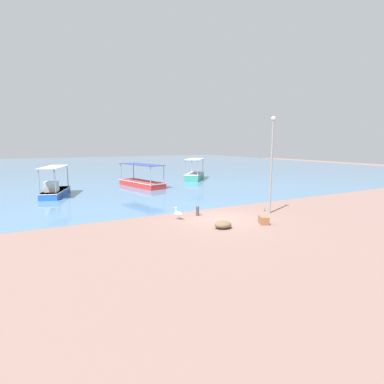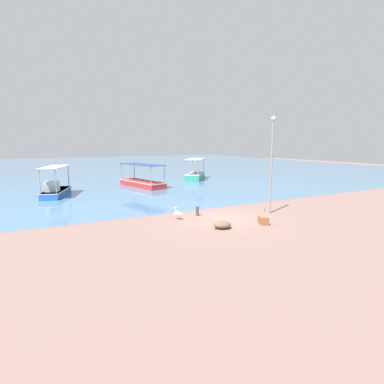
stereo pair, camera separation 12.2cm
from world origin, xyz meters
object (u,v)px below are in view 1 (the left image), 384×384
object	(u,v)px
fishing_boat_far_right	(55,190)
lamp_post	(272,160)
fishing_boat_far_left	(194,175)
net_pile	(223,225)
mooring_bollard	(198,210)
pelican	(178,214)
glass_bottle	(265,210)
cargo_crate	(264,220)
fishing_boat_center	(142,182)

from	to	relation	value
fishing_boat_far_right	lamp_post	bearing A→B (deg)	-48.27
fishing_boat_far_left	lamp_post	bearing A→B (deg)	-103.63
net_pile	lamp_post	bearing A→B (deg)	18.04
fishing_boat_far_right	lamp_post	xyz separation A→B (m)	(12.66, -14.19, 3.06)
net_pile	mooring_bollard	bearing A→B (deg)	87.01
fishing_boat_far_right	pelican	xyz separation A→B (m)	(6.31, -12.79, -0.21)
fishing_boat_far_left	glass_bottle	world-z (taller)	fishing_boat_far_left
fishing_boat_far_left	lamp_post	world-z (taller)	lamp_post
net_pile	glass_bottle	world-z (taller)	net_pile
cargo_crate	net_pile	bearing A→B (deg)	171.80
mooring_bollard	glass_bottle	world-z (taller)	mooring_bollard
cargo_crate	glass_bottle	world-z (taller)	cargo_crate
lamp_post	net_pile	world-z (taller)	lamp_post
cargo_crate	glass_bottle	xyz separation A→B (m)	(2.31, 2.52, -0.13)
fishing_boat_center	cargo_crate	world-z (taller)	fishing_boat_center
lamp_post	cargo_crate	world-z (taller)	lamp_post
pelican	net_pile	distance (m)	3.33
mooring_bollard	net_pile	xyz separation A→B (m)	(-0.17, -3.30, -0.17)
lamp_post	net_pile	xyz separation A→B (m)	(-4.94, -1.61, -3.43)
pelican	lamp_post	xyz separation A→B (m)	(6.35, -1.40, 3.27)
glass_bottle	fishing_boat_center	bearing A→B (deg)	103.01
pelican	mooring_bollard	size ratio (longest dim) A/B	1.14
mooring_bollard	glass_bottle	bearing A→B (deg)	-13.61
pelican	cargo_crate	distance (m)	5.31
fishing_boat_center	pelican	size ratio (longest dim) A/B	8.60
fishing_boat_far_left	net_pile	world-z (taller)	fishing_boat_far_left
fishing_boat_center	fishing_boat_far_left	world-z (taller)	fishing_boat_far_left
pelican	mooring_bollard	distance (m)	1.60
net_pile	pelican	bearing A→B (deg)	115.00
fishing_boat_center	mooring_bollard	xyz separation A→B (m)	(-1.11, -14.86, -0.12)
fishing_boat_far_left	pelican	world-z (taller)	fishing_boat_far_left
fishing_boat_center	cargo_crate	distance (m)	18.60
cargo_crate	glass_bottle	size ratio (longest dim) A/B	2.89
lamp_post	fishing_boat_far_left	bearing A→B (deg)	76.37
fishing_boat_center	mooring_bollard	distance (m)	14.90
pelican	cargo_crate	bearing A→B (deg)	-39.81
pelican	glass_bottle	distance (m)	6.46
net_pile	cargo_crate	distance (m)	2.70
glass_bottle	fishing_boat_far_right	bearing A→B (deg)	132.89
mooring_bollard	cargo_crate	distance (m)	4.45
pelican	glass_bottle	world-z (taller)	pelican
fishing_boat_far_left	fishing_boat_far_right	distance (m)	18.28
lamp_post	cargo_crate	xyz separation A→B (m)	(-2.27, -2.00, -3.41)
fishing_boat_far_right	cargo_crate	bearing A→B (deg)	-57.31
net_pile	glass_bottle	bearing A→B (deg)	23.17
fishing_boat_far_left	net_pile	size ratio (longest dim) A/B	5.19
fishing_boat_center	fishing_boat_far_right	bearing A→B (deg)	-165.32
fishing_boat_far_left	fishing_boat_center	bearing A→B (deg)	-159.59
lamp_post	glass_bottle	distance (m)	3.57
lamp_post	glass_bottle	xyz separation A→B (m)	(0.04, 0.52, -3.53)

